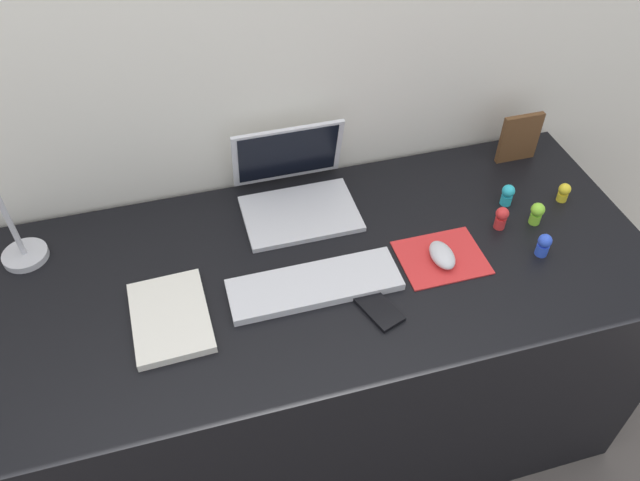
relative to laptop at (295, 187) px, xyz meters
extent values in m
plane|color=#59514C|center=(0.00, -0.25, -0.79)|extent=(6.00, 6.00, 0.00)
cube|color=silver|center=(0.00, 0.15, 0.02)|extent=(2.87, 0.05, 1.62)
cube|color=black|center=(0.00, -0.25, -0.42)|extent=(1.67, 0.72, 0.74)
cube|color=silver|center=(0.00, -0.06, -0.05)|extent=(0.30, 0.21, 0.01)
cube|color=silver|center=(0.00, 0.07, 0.06)|extent=(0.30, 0.06, 0.20)
cube|color=black|center=(0.00, 0.07, 0.06)|extent=(0.27, 0.05, 0.17)
cube|color=silver|center=(-0.03, -0.31, -0.04)|extent=(0.41, 0.13, 0.02)
cube|color=red|center=(0.30, -0.30, -0.05)|extent=(0.21, 0.17, 0.00)
ellipsoid|color=silver|center=(0.29, -0.31, -0.03)|extent=(0.06, 0.10, 0.03)
cube|color=black|center=(0.09, -0.41, -0.05)|extent=(0.10, 0.14, 0.01)
cylinder|color=#B7B7BC|center=(-0.70, -0.02, -0.04)|extent=(0.11, 0.11, 0.02)
cylinder|color=#B7B7BC|center=(-0.70, -0.02, 0.13)|extent=(0.01, 0.01, 0.34)
cube|color=silver|center=(-0.37, -0.32, -0.04)|extent=(0.18, 0.25, 0.02)
cube|color=brown|center=(0.67, 0.01, 0.02)|extent=(0.12, 0.02, 0.15)
cylinder|color=red|center=(0.49, -0.24, -0.04)|extent=(0.03, 0.03, 0.03)
sphere|color=red|center=(0.49, -0.24, -0.01)|extent=(0.03, 0.03, 0.03)
cylinder|color=#28B7CC|center=(0.55, -0.16, -0.04)|extent=(0.03, 0.03, 0.03)
sphere|color=#28B7CC|center=(0.55, -0.16, -0.01)|extent=(0.03, 0.03, 0.03)
cylinder|color=yellow|center=(0.70, -0.19, -0.04)|extent=(0.03, 0.03, 0.02)
sphere|color=yellow|center=(0.70, -0.19, -0.02)|extent=(0.03, 0.03, 0.03)
cylinder|color=#8CDB33|center=(0.59, -0.25, -0.04)|extent=(0.03, 0.03, 0.03)
sphere|color=#8CDB33|center=(0.59, -0.25, -0.01)|extent=(0.04, 0.04, 0.04)
cylinder|color=blue|center=(0.54, -0.36, -0.04)|extent=(0.03, 0.03, 0.03)
sphere|color=blue|center=(0.54, -0.36, -0.01)|extent=(0.03, 0.03, 0.03)
camera|label=1|loc=(-0.28, -1.25, 1.07)|focal=34.98mm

